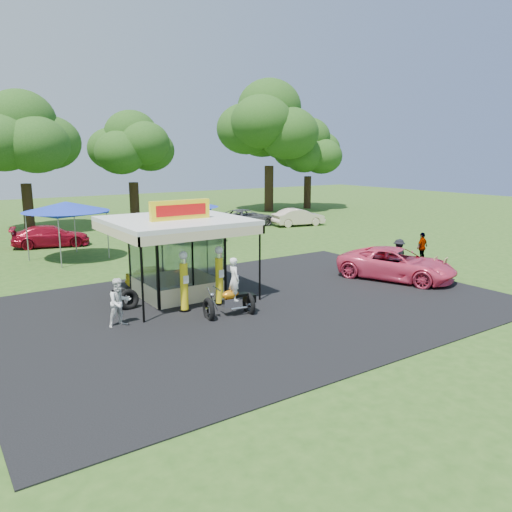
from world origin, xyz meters
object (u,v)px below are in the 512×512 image
at_px(spectator_east_a, 399,255).
at_px(bg_car_d, 246,218).
at_px(bg_car_c, 192,226).
at_px(a_frame_sign, 440,269).
at_px(gas_station_kiosk, 176,256).
at_px(spectator_west, 119,302).
at_px(motorcycle, 233,293).
at_px(tent_west, 66,207).
at_px(gas_pump_right, 219,277).
at_px(tent_east, 187,204).
at_px(pink_sedan, 397,264).
at_px(bg_car_e, 299,217).
at_px(gas_pump_left, 184,283).
at_px(bg_car_b, 51,236).
at_px(spectator_east_b, 422,247).
at_px(kiosk_car, 157,275).

xyz_separation_m(spectator_east_a, bg_car_d, (2.36, 18.31, -0.12)).
bearing_deg(bg_car_c, a_frame_sign, -142.64).
relative_size(a_frame_sign, bg_car_d, 0.21).
distance_m(gas_station_kiosk, spectator_west, 4.21).
distance_m(motorcycle, a_frame_sign, 11.23).
bearing_deg(bg_car_d, tent_west, 108.85).
height_order(gas_station_kiosk, motorcycle, gas_station_kiosk).
xyz_separation_m(gas_pump_right, tent_east, (5.34, 13.56, 1.56)).
height_order(bg_car_c, tent_east, tent_east).
relative_size(motorcycle, spectator_east_a, 1.39).
bearing_deg(bg_car_d, gas_pump_right, 143.51).
distance_m(gas_station_kiosk, bg_car_c, 16.23).
distance_m(pink_sedan, tent_west, 18.45).
bearing_deg(gas_pump_right, bg_car_e, 43.15).
bearing_deg(gas_pump_left, tent_west, 95.26).
bearing_deg(spectator_west, bg_car_b, 77.84).
xyz_separation_m(gas_pump_right, bg_car_c, (7.06, 16.28, -0.39)).
distance_m(a_frame_sign, tent_west, 20.51).
distance_m(spectator_east_a, spectator_east_b, 2.94).
bearing_deg(spectator_east_b, bg_car_c, -74.69).
distance_m(kiosk_car, spectator_east_b, 14.96).
bearing_deg(bg_car_b, motorcycle, -160.02).
bearing_deg(tent_east, spectator_east_a, -67.99).
distance_m(gas_station_kiosk, gas_pump_right, 2.38).
distance_m(motorcycle, spectator_east_b, 14.14).
bearing_deg(gas_pump_left, spectator_east_b, 2.73).
relative_size(spectator_west, bg_car_c, 0.39).
height_order(pink_sedan, spectator_west, spectator_west).
distance_m(gas_pump_left, motorcycle, 1.98).
relative_size(gas_station_kiosk, kiosk_car, 1.92).
relative_size(bg_car_d, bg_car_e, 1.16).
distance_m(a_frame_sign, bg_car_e, 19.46).
bearing_deg(bg_car_c, bg_car_e, -65.95).
distance_m(tent_west, tent_east, 8.12).
distance_m(spectator_west, tent_east, 16.88).
relative_size(bg_car_c, tent_east, 1.05).
bearing_deg(bg_car_b, gas_pump_right, -158.47).
xyz_separation_m(a_frame_sign, tent_east, (-5.55, 16.06, 2.15)).
xyz_separation_m(spectator_west, bg_car_e, (21.23, 16.20, -0.15)).
bearing_deg(tent_west, motorcycle, -80.25).
bearing_deg(tent_west, gas_pump_right, -77.82).
bearing_deg(spectator_east_b, spectator_west, -4.59).
height_order(pink_sedan, tent_east, tent_east).
height_order(spectator_east_b, bg_car_c, spectator_east_b).
distance_m(motorcycle, tent_west, 14.51).
distance_m(kiosk_car, bg_car_e, 21.32).
bearing_deg(spectator_east_b, spectator_east_a, 6.60).
bearing_deg(gas_pump_right, gas_station_kiosk, 111.63).
relative_size(a_frame_sign, kiosk_car, 0.40).
relative_size(gas_pump_left, spectator_east_b, 1.42).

